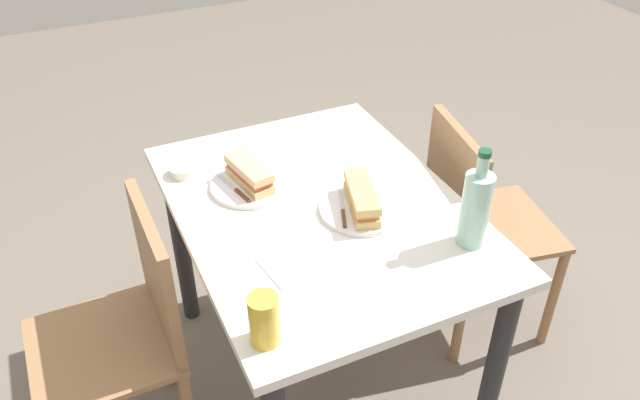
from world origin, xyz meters
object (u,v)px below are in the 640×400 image
at_px(knife_far, 236,190).
at_px(olive_bowl, 183,170).
at_px(water_bottle, 475,208).
at_px(chair_near, 475,220).
at_px(baguette_sandwich_far, 249,174).
at_px(plate_near, 361,210).
at_px(dining_table, 320,238).
at_px(plate_far, 250,185).
at_px(baguette_sandwich_near, 362,198).
at_px(knife_near, 343,211).
at_px(chair_far, 130,328).
at_px(beer_glass, 264,320).

bearing_deg(knife_far, olive_bowl, 33.34).
bearing_deg(water_bottle, chair_near, -42.16).
bearing_deg(knife_far, baguette_sandwich_far, -67.95).
relative_size(plate_near, baguette_sandwich_far, 1.24).
distance_m(dining_table, plate_far, 0.27).
relative_size(plate_near, plate_far, 1.00).
height_order(dining_table, plate_far, plate_far).
height_order(plate_near, baguette_sandwich_near, baguette_sandwich_near).
bearing_deg(dining_table, plate_far, 41.17).
relative_size(knife_near, water_bottle, 0.59).
bearing_deg(knife_far, chair_far, 111.44).
relative_size(dining_table, chair_near, 1.24).
height_order(baguette_sandwich_far, olive_bowl, baguette_sandwich_far).
relative_size(baguette_sandwich_near, beer_glass, 1.73).
xyz_separation_m(dining_table, water_bottle, (-0.32, -0.30, 0.24)).
bearing_deg(chair_near, baguette_sandwich_near, 99.51).
bearing_deg(knife_near, chair_far, 83.39).
relative_size(water_bottle, olive_bowl, 3.44).
bearing_deg(beer_glass, baguette_sandwich_far, -16.49).
xyz_separation_m(plate_near, olive_bowl, (0.41, 0.42, 0.01)).
bearing_deg(water_bottle, olive_bowl, 43.50).
xyz_separation_m(knife_near, knife_far, (0.23, 0.24, 0.00)).
bearing_deg(plate_far, olive_bowl, 47.11).
xyz_separation_m(plate_far, olive_bowl, (0.16, 0.17, 0.01)).
xyz_separation_m(beer_glass, olive_bowl, (0.75, -0.01, -0.05)).
relative_size(knife_near, beer_glass, 1.31).
distance_m(plate_near, knife_far, 0.38).
bearing_deg(baguette_sandwich_far, baguette_sandwich_near, -135.46).
xyz_separation_m(baguette_sandwich_near, water_bottle, (-0.25, -0.20, 0.07)).
distance_m(dining_table, knife_near, 0.16).
height_order(chair_far, plate_far, chair_far).
height_order(dining_table, plate_near, plate_near).
bearing_deg(plate_near, baguette_sandwich_near, -90.00).
bearing_deg(dining_table, baguette_sandwich_near, -129.06).
xyz_separation_m(plate_far, beer_glass, (-0.60, 0.18, 0.06)).
bearing_deg(plate_near, dining_table, 50.94).
xyz_separation_m(chair_near, plate_far, (0.17, 0.75, 0.26)).
xyz_separation_m(knife_near, plate_far, (0.25, 0.19, -0.01)).
bearing_deg(beer_glass, chair_near, -65.36).
bearing_deg(plate_far, dining_table, -138.83).
xyz_separation_m(dining_table, chair_near, (0.01, -0.60, -0.13)).
relative_size(plate_near, knife_near, 1.43).
bearing_deg(dining_table, olive_bowl, 44.11).
bearing_deg(water_bottle, plate_near, 39.74).
bearing_deg(plate_far, knife_far, 112.05).
relative_size(baguette_sandwich_near, olive_bowl, 2.66).
height_order(dining_table, chair_near, chair_near).
distance_m(plate_near, water_bottle, 0.34).
bearing_deg(baguette_sandwich_near, knife_far, 52.29).
distance_m(dining_table, knife_far, 0.29).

